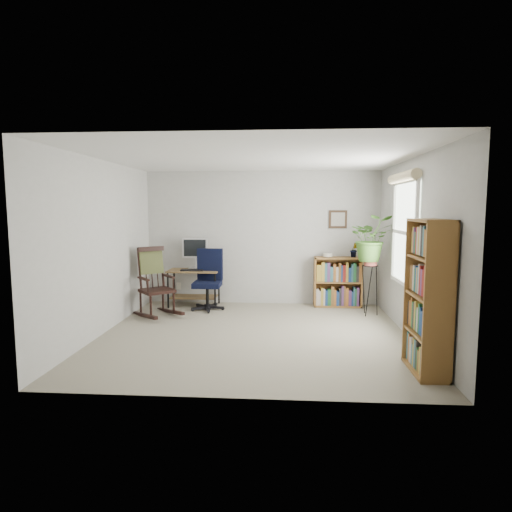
# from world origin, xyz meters

# --- Properties ---
(floor) EXTENTS (4.20, 4.00, 0.00)m
(floor) POSITION_xyz_m (0.00, 0.00, 0.00)
(floor) COLOR gray
(floor) RESTS_ON ground
(ceiling) EXTENTS (4.20, 4.00, 0.00)m
(ceiling) POSITION_xyz_m (0.00, 0.00, 2.40)
(ceiling) COLOR silver
(ceiling) RESTS_ON ground
(wall_back) EXTENTS (4.20, 0.00, 2.40)m
(wall_back) POSITION_xyz_m (0.00, 2.00, 1.20)
(wall_back) COLOR #B4B3AF
(wall_back) RESTS_ON ground
(wall_front) EXTENTS (4.20, 0.00, 2.40)m
(wall_front) POSITION_xyz_m (0.00, -2.00, 1.20)
(wall_front) COLOR #B4B3AF
(wall_front) RESTS_ON ground
(wall_left) EXTENTS (0.00, 4.00, 2.40)m
(wall_left) POSITION_xyz_m (-2.10, 0.00, 1.20)
(wall_left) COLOR #B4B3AF
(wall_left) RESTS_ON ground
(wall_right) EXTENTS (0.00, 4.00, 2.40)m
(wall_right) POSITION_xyz_m (2.10, 0.00, 1.20)
(wall_right) COLOR #B4B3AF
(wall_right) RESTS_ON ground
(window) EXTENTS (0.12, 1.20, 1.50)m
(window) POSITION_xyz_m (2.06, 0.30, 1.40)
(window) COLOR white
(window) RESTS_ON wall_right
(desk) EXTENTS (0.90, 0.50, 0.65)m
(desk) POSITION_xyz_m (-1.20, 1.70, 0.32)
(desk) COLOR brown
(desk) RESTS_ON floor
(monitor) EXTENTS (0.46, 0.16, 0.56)m
(monitor) POSITION_xyz_m (-1.20, 1.84, 0.93)
(monitor) COLOR silver
(monitor) RESTS_ON desk
(keyboard) EXTENTS (0.40, 0.15, 0.02)m
(keyboard) POSITION_xyz_m (-1.20, 1.58, 0.66)
(keyboard) COLOR black
(keyboard) RESTS_ON desk
(office_chair) EXTENTS (0.62, 0.62, 1.06)m
(office_chair) POSITION_xyz_m (-0.91, 1.41, 0.53)
(office_chair) COLOR black
(office_chair) RESTS_ON floor
(rocking_chair) EXTENTS (1.08, 1.12, 1.14)m
(rocking_chair) POSITION_xyz_m (-1.64, 0.95, 0.57)
(rocking_chair) COLOR black
(rocking_chair) RESTS_ON floor
(low_bookshelf) EXTENTS (0.84, 0.28, 0.88)m
(low_bookshelf) POSITION_xyz_m (1.35, 1.82, 0.44)
(low_bookshelf) COLOR olive
(low_bookshelf) RESTS_ON floor
(tall_bookshelf) EXTENTS (0.30, 0.71, 1.63)m
(tall_bookshelf) POSITION_xyz_m (1.92, -1.21, 0.81)
(tall_bookshelf) COLOR olive
(tall_bookshelf) RESTS_ON floor
(plant_stand) EXTENTS (0.33, 0.33, 0.96)m
(plant_stand) POSITION_xyz_m (1.80, 1.24, 0.48)
(plant_stand) COLOR black
(plant_stand) RESTS_ON floor
(spider_plant) EXTENTS (1.69, 1.88, 1.46)m
(spider_plant) POSITION_xyz_m (1.80, 1.24, 1.62)
(spider_plant) COLOR #3B6824
(spider_plant) RESTS_ON plant_stand
(potted_plant_small) EXTENTS (0.13, 0.24, 0.11)m
(potted_plant_small) POSITION_xyz_m (1.63, 1.83, 0.94)
(potted_plant_small) COLOR #3B6824
(potted_plant_small) RESTS_ON low_bookshelf
(framed_picture) EXTENTS (0.32, 0.04, 0.32)m
(framed_picture) POSITION_xyz_m (1.35, 1.97, 1.54)
(framed_picture) COLOR black
(framed_picture) RESTS_ON wall_back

